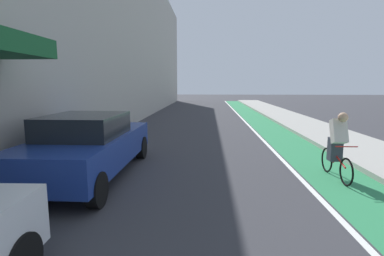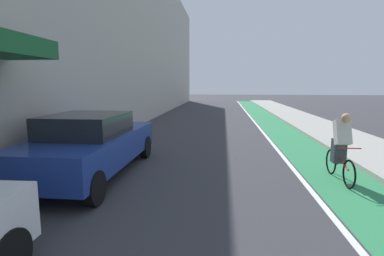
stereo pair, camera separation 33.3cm
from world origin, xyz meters
TOP-DOWN VIEW (x-y plane):
  - ground_plane at (0.00, 18.49)m, footprint 98.95×98.95m
  - bike_lane_paint at (3.10, 20.49)m, footprint 1.60×44.98m
  - lane_divider_stripe at (2.20, 20.49)m, footprint 0.12×44.98m
  - sidewalk_right at (5.19, 20.49)m, footprint 2.59×44.98m
  - building_facade_left at (-5.70, 20.47)m, footprint 4.15×44.98m
  - parked_sedan_blue at (-2.85, 10.20)m, footprint 1.89×4.70m
  - cyclist_trailing at (3.03, 10.44)m, footprint 0.48×1.68m

SIDE VIEW (x-z plane):
  - ground_plane at x=0.00m, z-range 0.00..0.00m
  - bike_lane_paint at x=3.10m, z-range 0.00..0.00m
  - lane_divider_stripe at x=2.20m, z-range 0.00..0.00m
  - sidewalk_right at x=5.19m, z-range 0.00..0.14m
  - parked_sedan_blue at x=-2.85m, z-range 0.02..1.55m
  - cyclist_trailing at x=3.03m, z-range 0.05..1.64m
  - building_facade_left at x=-5.70m, z-range 0.00..10.73m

